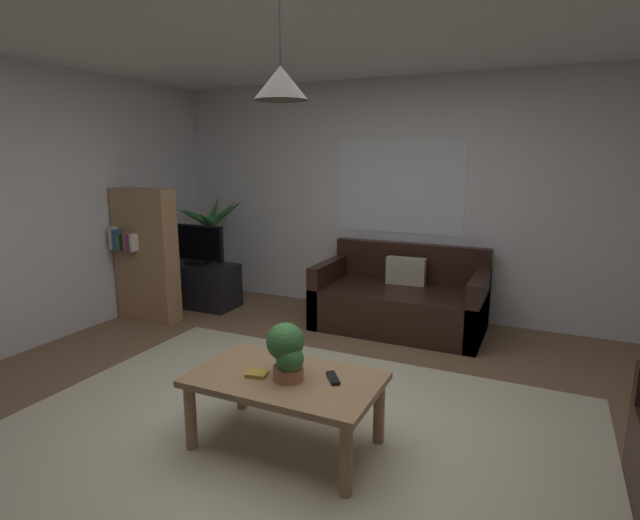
{
  "coord_description": "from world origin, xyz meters",
  "views": [
    {
      "loc": [
        1.35,
        -2.59,
        1.72
      ],
      "look_at": [
        0.0,
        0.3,
        1.05
      ],
      "focal_mm": 27.75,
      "sensor_mm": 36.0,
      "label": 1
    }
  ],
  "objects": [
    {
      "name": "floor",
      "position": [
        0.0,
        0.0,
        -0.01
      ],
      "size": [
        5.67,
        5.25,
        0.02
      ],
      "primitive_type": "cube",
      "color": "brown",
      "rests_on": "ground"
    },
    {
      "name": "couch_under_window",
      "position": [
        0.05,
        2.12,
        0.27
      ],
      "size": [
        1.65,
        0.89,
        0.82
      ],
      "color": "black",
      "rests_on": "ground"
    },
    {
      "name": "potted_plant_on_table",
      "position": [
        0.04,
        -0.25,
        0.63
      ],
      "size": [
        0.24,
        0.22,
        0.33
      ],
      "color": "#B77051",
      "rests_on": "coffee_table"
    },
    {
      "name": "rug",
      "position": [
        0.0,
        -0.2,
        0.0
      ],
      "size": [
        3.69,
        2.89,
        0.01
      ],
      "primitive_type": "cube",
      "color": "beige",
      "rests_on": "ground"
    },
    {
      "name": "tv",
      "position": [
        -2.29,
        1.85,
        0.73
      ],
      "size": [
        0.72,
        0.16,
        0.46
      ],
      "color": "black",
      "rests_on": "tv_stand"
    },
    {
      "name": "ceiling",
      "position": [
        0.0,
        0.0,
        2.54
      ],
      "size": [
        5.67,
        5.25,
        0.02
      ],
      "primitive_type": "cube",
      "color": "white"
    },
    {
      "name": "potted_palm_corner",
      "position": [
        -2.4,
        2.3,
        0.57
      ],
      "size": [
        0.99,
        0.78,
        1.27
      ],
      "color": "#4C4C51",
      "rests_on": "ground"
    },
    {
      "name": "pendant_lamp",
      "position": [
        0.02,
        -0.23,
        2.1
      ],
      "size": [
        0.29,
        0.29,
        0.52
      ],
      "color": "black"
    },
    {
      "name": "wall_back",
      "position": [
        0.0,
        2.66,
        1.27
      ],
      "size": [
        5.79,
        0.06,
        2.53
      ],
      "primitive_type": "cube",
      "color": "silver",
      "rests_on": "ground"
    },
    {
      "name": "window_pane",
      "position": [
        -0.14,
        2.62,
        1.4
      ],
      "size": [
        1.4,
        0.01,
        0.99
      ],
      "primitive_type": "cube",
      "color": "white"
    },
    {
      "name": "remote_on_table_0",
      "position": [
        0.29,
        -0.15,
        0.46
      ],
      "size": [
        0.13,
        0.16,
        0.02
      ],
      "primitive_type": "cube",
      "rotation": [
        0.0,
        0.0,
        0.63
      ],
      "color": "black",
      "rests_on": "coffee_table"
    },
    {
      "name": "tv_stand",
      "position": [
        -2.29,
        1.88,
        0.25
      ],
      "size": [
        0.9,
        0.44,
        0.5
      ],
      "primitive_type": "cube",
      "color": "black",
      "rests_on": "ground"
    },
    {
      "name": "book_on_table_0",
      "position": [
        -0.14,
        -0.29,
        0.46
      ],
      "size": [
        0.14,
        0.12,
        0.02
      ],
      "primitive_type": "cube",
      "rotation": [
        0.0,
        0.0,
        0.21
      ],
      "color": "gold",
      "rests_on": "coffee_table"
    },
    {
      "name": "coffee_table",
      "position": [
        0.02,
        -0.23,
        0.38
      ],
      "size": [
        1.11,
        0.66,
        0.45
      ],
      "color": "#A87F56",
      "rests_on": "ground"
    },
    {
      "name": "bookshelf_corner",
      "position": [
        -2.47,
        1.25,
        0.71
      ],
      "size": [
        0.7,
        0.31,
        1.4
      ],
      "color": "#A87F56",
      "rests_on": "ground"
    }
  ]
}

